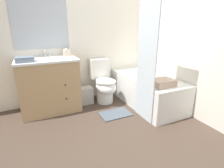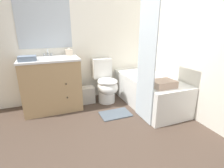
{
  "view_description": "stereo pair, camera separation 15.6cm",
  "coord_description": "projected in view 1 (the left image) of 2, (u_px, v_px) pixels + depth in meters",
  "views": [
    {
      "loc": [
        -0.95,
        -1.51,
        1.35
      ],
      "look_at": [
        0.09,
        0.72,
        0.52
      ],
      "focal_mm": 28.0,
      "sensor_mm": 36.0,
      "label": 1
    },
    {
      "loc": [
        -0.81,
        -1.57,
        1.35
      ],
      "look_at": [
        0.09,
        0.72,
        0.52
      ],
      "focal_mm": 28.0,
      "sensor_mm": 36.0,
      "label": 2
    }
  ],
  "objects": [
    {
      "name": "ground_plane",
      "position": [
        130.0,
        142.0,
        2.11
      ],
      "size": [
        14.0,
        14.0,
        0.0
      ],
      "primitive_type": "plane",
      "color": "#47382D"
    },
    {
      "name": "wall_back",
      "position": [
        86.0,
        31.0,
        3.09
      ],
      "size": [
        8.0,
        0.06,
        2.5
      ],
      "color": "white",
      "rests_on": "ground_plane"
    },
    {
      "name": "wall_right",
      "position": [
        172.0,
        31.0,
        2.88
      ],
      "size": [
        0.05,
        2.59,
        2.5
      ],
      "color": "white",
      "rests_on": "ground_plane"
    },
    {
      "name": "vanity_cabinet",
      "position": [
        49.0,
        85.0,
        2.8
      ],
      "size": [
        0.9,
        0.59,
        0.86
      ],
      "color": "tan",
      "rests_on": "ground_plane"
    },
    {
      "name": "sink_faucet",
      "position": [
        45.0,
        54.0,
        2.83
      ],
      "size": [
        0.14,
        0.12,
        0.12
      ],
      "color": "silver",
      "rests_on": "vanity_cabinet"
    },
    {
      "name": "toilet",
      "position": [
        104.0,
        84.0,
        3.16
      ],
      "size": [
        0.35,
        0.62,
        0.76
      ],
      "color": "white",
      "rests_on": "ground_plane"
    },
    {
      "name": "bathtub",
      "position": [
        147.0,
        90.0,
        3.11
      ],
      "size": [
        0.69,
        1.46,
        0.5
      ],
      "color": "white",
      "rests_on": "ground_plane"
    },
    {
      "name": "shower_curtain",
      "position": [
        147.0,
        53.0,
        2.36
      ],
      "size": [
        0.02,
        0.43,
        1.98
      ],
      "color": "silver",
      "rests_on": "ground_plane"
    },
    {
      "name": "wastebasket",
      "position": [
        86.0,
        95.0,
        3.14
      ],
      "size": [
        0.23,
        0.2,
        0.29
      ],
      "color": "#B7B2A8",
      "rests_on": "ground_plane"
    },
    {
      "name": "tissue_box",
      "position": [
        66.0,
        53.0,
        2.93
      ],
      "size": [
        0.11,
        0.12,
        0.12
      ],
      "color": "beige",
      "rests_on": "vanity_cabinet"
    },
    {
      "name": "hand_towel_folded",
      "position": [
        25.0,
        59.0,
        2.42
      ],
      "size": [
        0.24,
        0.16,
        0.07
      ],
      "color": "slate",
      "rests_on": "vanity_cabinet"
    },
    {
      "name": "bath_towel_folded",
      "position": [
        163.0,
        83.0,
        2.56
      ],
      "size": [
        0.33,
        0.26,
        0.1
      ],
      "color": "tan",
      "rests_on": "bathtub"
    },
    {
      "name": "bath_mat",
      "position": [
        115.0,
        114.0,
        2.77
      ],
      "size": [
        0.47,
        0.31,
        0.02
      ],
      "color": "#4C5660",
      "rests_on": "ground_plane"
    }
  ]
}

